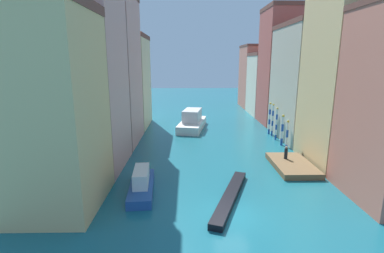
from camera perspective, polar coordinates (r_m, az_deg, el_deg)
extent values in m
plane|color=#196070|center=(45.01, 3.24, -1.34)|extent=(154.00, 154.00, 0.00)
cube|color=#DBB77A|center=(23.56, -26.14, 2.31)|extent=(6.57, 7.89, 14.48)
cube|color=brown|center=(23.57, -28.08, 20.84)|extent=(6.70, 8.05, 0.77)
cube|color=tan|center=(31.04, -20.15, 10.60)|extent=(6.57, 8.64, 20.42)
cube|color=tan|center=(40.22, -15.63, 10.19)|extent=(6.57, 9.53, 18.95)
cube|color=beige|center=(50.36, -12.56, 8.28)|extent=(6.57, 9.99, 14.54)
cube|color=brown|center=(50.37, -13.00, 16.95)|extent=(6.70, 10.19, 0.70)
cube|color=#DBB77A|center=(34.35, 28.27, 9.45)|extent=(6.57, 8.61, 19.76)
cube|color=#BCB299|center=(43.91, 21.40, 7.73)|extent=(6.57, 11.78, 15.53)
cube|color=brown|center=(44.06, 22.29, 18.24)|extent=(6.70, 12.01, 0.65)
cube|color=#B25147|center=(53.71, 17.31, 10.85)|extent=(6.57, 8.30, 19.36)
cube|color=brown|center=(54.39, 18.06, 21.43)|extent=(6.70, 8.46, 0.67)
cube|color=beige|center=(62.75, 14.48, 7.86)|extent=(6.57, 9.56, 12.00)
cube|color=brown|center=(62.57, 14.82, 13.64)|extent=(6.70, 9.76, 0.67)
cube|color=#C6705B|center=(72.22, 12.47, 9.45)|extent=(6.57, 9.83, 14.22)
cube|color=brown|center=(72.20, 12.76, 15.28)|extent=(6.70, 10.03, 0.49)
cube|color=brown|center=(32.43, 19.17, -7.21)|extent=(3.86, 6.82, 0.59)
cylinder|color=black|center=(33.09, 18.07, -5.11)|extent=(0.36, 0.36, 1.18)
sphere|color=tan|center=(32.89, 18.16, -3.92)|extent=(0.26, 0.26, 0.26)
cylinder|color=#1E479E|center=(37.60, 18.11, -4.10)|extent=(0.28, 0.28, 0.94)
cylinder|color=white|center=(37.35, 18.21, -2.73)|extent=(0.28, 0.28, 0.94)
cylinder|color=#1E479E|center=(37.12, 18.31, -1.34)|extent=(0.28, 0.28, 0.94)
cylinder|color=white|center=(36.91, 18.42, 0.07)|extent=(0.28, 0.28, 0.94)
sphere|color=gold|center=(36.79, 18.48, 0.95)|extent=(0.31, 0.31, 0.31)
cylinder|color=#1E479E|center=(40.33, 17.28, -2.89)|extent=(0.32, 0.32, 0.97)
cylinder|color=white|center=(40.09, 17.37, -1.56)|extent=(0.32, 0.32, 0.97)
cylinder|color=#1E479E|center=(39.87, 17.46, -0.21)|extent=(0.32, 0.32, 0.97)
cylinder|color=white|center=(39.68, 17.56, 1.15)|extent=(0.32, 0.32, 0.97)
sphere|color=gold|center=(39.56, 17.62, 2.01)|extent=(0.35, 0.35, 0.35)
cylinder|color=#1E479E|center=(42.93, 16.19, -2.03)|extent=(0.25, 0.25, 0.74)
cylinder|color=white|center=(42.75, 16.25, -1.07)|extent=(0.25, 0.25, 0.74)
cylinder|color=#1E479E|center=(42.59, 16.31, -0.11)|extent=(0.25, 0.25, 0.74)
cylinder|color=white|center=(42.44, 16.37, 0.86)|extent=(0.25, 0.25, 0.74)
cylinder|color=#1E479E|center=(42.30, 16.44, 1.85)|extent=(0.25, 0.25, 0.74)
cylinder|color=white|center=(42.17, 16.50, 2.83)|extent=(0.25, 0.25, 0.74)
sphere|color=gold|center=(42.09, 16.54, 3.46)|extent=(0.28, 0.28, 0.28)
cylinder|color=#1E479E|center=(44.99, 15.49, -1.30)|extent=(0.26, 0.26, 0.77)
cylinder|color=white|center=(44.82, 15.55, -0.35)|extent=(0.26, 0.26, 0.77)
cylinder|color=#1E479E|center=(44.66, 15.61, 0.61)|extent=(0.26, 0.26, 0.77)
cylinder|color=white|center=(44.51, 15.67, 1.58)|extent=(0.26, 0.26, 0.77)
cylinder|color=#1E479E|center=(44.37, 15.73, 2.55)|extent=(0.26, 0.26, 0.77)
cylinder|color=white|center=(44.24, 15.79, 3.53)|extent=(0.26, 0.26, 0.77)
sphere|color=gold|center=(44.17, 15.83, 4.16)|extent=(0.29, 0.29, 0.29)
cylinder|color=#1E479E|center=(46.00, 14.94, -0.96)|extent=(0.30, 0.30, 0.77)
cylinder|color=white|center=(45.83, 15.00, -0.02)|extent=(0.30, 0.30, 0.77)
cylinder|color=#1E479E|center=(45.67, 15.05, 0.92)|extent=(0.30, 0.30, 0.77)
cylinder|color=white|center=(45.52, 15.11, 1.87)|extent=(0.30, 0.30, 0.77)
cylinder|color=#1E479E|center=(45.39, 15.16, 2.82)|extent=(0.30, 0.30, 0.77)
cylinder|color=white|center=(45.27, 15.22, 3.78)|extent=(0.30, 0.30, 0.77)
sphere|color=gold|center=(45.19, 15.26, 4.41)|extent=(0.33, 0.33, 0.33)
cube|color=white|center=(47.89, 0.03, 0.32)|extent=(5.22, 10.31, 1.27)
cube|color=silver|center=(47.56, 0.03, 2.21)|extent=(3.40, 5.24, 1.94)
cube|color=black|center=(24.35, 7.54, -13.52)|extent=(4.30, 9.57, 0.50)
cube|color=#234C93|center=(25.73, -9.91, -11.76)|extent=(2.47, 6.82, 0.76)
cube|color=silver|center=(25.33, -10.00, -9.68)|extent=(1.49, 3.46, 1.27)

